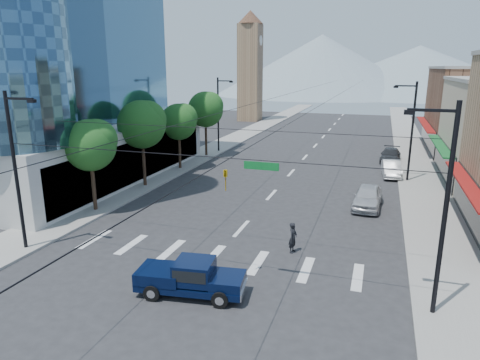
% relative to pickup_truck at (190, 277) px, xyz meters
% --- Properties ---
extents(ground, '(160.00, 160.00, 0.00)m').
position_rel_pickup_truck_xyz_m(ground, '(-0.35, 2.64, -0.89)').
color(ground, '#28282B').
rests_on(ground, ground).
extents(sidewalk_left, '(4.00, 120.00, 0.15)m').
position_rel_pickup_truck_xyz_m(sidewalk_left, '(-12.35, 42.64, -0.81)').
color(sidewalk_left, gray).
rests_on(sidewalk_left, ground).
extents(sidewalk_right, '(4.00, 120.00, 0.15)m').
position_rel_pickup_truck_xyz_m(sidewalk_right, '(11.65, 42.64, -0.81)').
color(sidewalk_right, gray).
rests_on(sidewalk_right, ground).
extents(clock_tower, '(4.80, 4.80, 20.40)m').
position_rel_pickup_truck_xyz_m(clock_tower, '(-16.85, 64.64, 9.76)').
color(clock_tower, '#8C6B4C').
rests_on(clock_tower, ground).
extents(mountain_left, '(80.00, 80.00, 22.00)m').
position_rel_pickup_truck_xyz_m(mountain_left, '(-15.35, 152.64, 10.11)').
color(mountain_left, gray).
rests_on(mountain_left, ground).
extents(mountain_right, '(90.00, 90.00, 18.00)m').
position_rel_pickup_truck_xyz_m(mountain_right, '(19.65, 162.64, 8.11)').
color(mountain_right, gray).
rests_on(mountain_right, ground).
extents(tree_near, '(3.65, 3.64, 6.71)m').
position_rel_pickup_truck_xyz_m(tree_near, '(-11.42, 8.74, 4.11)').
color(tree_near, black).
rests_on(tree_near, ground).
extents(tree_midnear, '(4.09, 4.09, 7.52)m').
position_rel_pickup_truck_xyz_m(tree_midnear, '(-11.42, 15.74, 4.71)').
color(tree_midnear, black).
rests_on(tree_midnear, ground).
extents(tree_midfar, '(3.65, 3.64, 6.71)m').
position_rel_pickup_truck_xyz_m(tree_midfar, '(-11.42, 22.74, 4.11)').
color(tree_midfar, black).
rests_on(tree_midfar, ground).
extents(tree_far, '(4.09, 4.09, 7.52)m').
position_rel_pickup_truck_xyz_m(tree_far, '(-11.42, 29.74, 4.71)').
color(tree_far, black).
rests_on(tree_far, ground).
extents(signal_rig, '(21.80, 0.20, 9.00)m').
position_rel_pickup_truck_xyz_m(signal_rig, '(-0.15, 1.64, 3.76)').
color(signal_rig, black).
rests_on(signal_rig, ground).
extents(lamp_pole_nw, '(2.00, 0.25, 9.00)m').
position_rel_pickup_truck_xyz_m(lamp_pole_nw, '(-11.01, 32.64, 4.05)').
color(lamp_pole_nw, black).
rests_on(lamp_pole_nw, ground).
extents(lamp_pole_ne, '(2.00, 0.25, 9.00)m').
position_rel_pickup_truck_xyz_m(lamp_pole_ne, '(10.32, 24.64, 4.05)').
color(lamp_pole_ne, black).
rests_on(lamp_pole_ne, ground).
extents(pickup_truck, '(5.21, 2.46, 1.70)m').
position_rel_pickup_truck_xyz_m(pickup_truck, '(0.00, 0.00, 0.00)').
color(pickup_truck, black).
rests_on(pickup_truck, ground).
extents(pedestrian, '(0.54, 0.71, 1.77)m').
position_rel_pickup_truck_xyz_m(pedestrian, '(3.54, 6.08, -0.00)').
color(pedestrian, black).
rests_on(pedestrian, ground).
extents(parked_car_near, '(2.28, 5.02, 1.67)m').
position_rel_pickup_truck_xyz_m(parked_car_near, '(7.25, 15.70, -0.05)').
color(parked_car_near, silver).
rests_on(parked_car_near, ground).
extents(parked_car_mid, '(1.98, 4.71, 1.51)m').
position_rel_pickup_truck_xyz_m(parked_car_mid, '(9.05, 26.21, -0.13)').
color(parked_car_mid, silver).
rests_on(parked_car_mid, ground).
extents(parked_car_far, '(2.36, 5.18, 1.47)m').
position_rel_pickup_truck_xyz_m(parked_car_far, '(9.05, 33.06, -0.15)').
color(parked_car_far, '#2D2E30').
rests_on(parked_car_far, ground).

